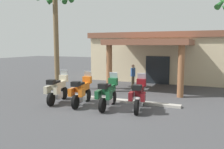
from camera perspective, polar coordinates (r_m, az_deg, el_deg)
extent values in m
plane|color=#424244|center=(11.63, 1.97, -7.65)|extent=(80.00, 80.00, 0.00)
cube|color=beige|center=(21.02, 12.30, 3.63)|extent=(11.53, 5.51, 3.50)
cube|color=#1E2328|center=(18.48, 10.77, 1.04)|extent=(1.80, 0.15, 2.10)
cube|color=brown|center=(16.17, 9.28, 7.55)|extent=(5.31, 4.80, 0.35)
cylinder|color=brown|center=(15.09, -0.67, 1.43)|extent=(0.36, 0.36, 2.94)
cylinder|color=brown|center=(13.97, 16.09, 0.69)|extent=(0.36, 0.36, 2.94)
cube|color=brown|center=(21.00, 12.44, 9.00)|extent=(11.94, 5.92, 0.44)
cylinder|color=black|center=(13.42, -11.33, -4.34)|extent=(0.27, 0.67, 0.66)
cylinder|color=black|center=(12.05, -14.32, -5.73)|extent=(0.27, 0.67, 0.66)
cube|color=silver|center=(12.70, -12.80, -4.85)|extent=(0.43, 0.61, 0.32)
cube|color=beige|center=(12.74, -12.57, -2.47)|extent=(0.53, 1.19, 0.34)
cube|color=black|center=(12.39, -13.28, -1.73)|extent=(0.40, 0.64, 0.10)
cube|color=beige|center=(13.27, -11.45, -0.89)|extent=(0.48, 0.32, 0.36)
cube|color=#B2BCC6|center=(13.30, -11.34, 0.35)|extent=(0.42, 0.20, 0.36)
cube|color=beige|center=(12.22, -15.16, -3.53)|extent=(0.26, 0.47, 0.36)
cube|color=beige|center=(11.98, -12.95, -3.66)|extent=(0.26, 0.47, 0.36)
cube|color=black|center=(11.94, -14.34, -1.75)|extent=(0.42, 0.39, 0.22)
cylinder|color=black|center=(12.66, -5.84, -4.93)|extent=(0.24, 0.67, 0.66)
cylinder|color=black|center=(11.26, -8.70, -6.49)|extent=(0.24, 0.67, 0.66)
cube|color=silver|center=(11.92, -7.23, -5.51)|extent=(0.40, 0.60, 0.32)
cube|color=orange|center=(11.96, -7.00, -2.97)|extent=(0.47, 1.18, 0.34)
cube|color=black|center=(11.61, -7.67, -2.19)|extent=(0.37, 0.64, 0.10)
cube|color=orange|center=(12.49, -5.92, -1.27)|extent=(0.47, 0.31, 0.36)
cube|color=#B2BCC6|center=(12.53, -5.81, 0.05)|extent=(0.41, 0.18, 0.36)
cube|color=orange|center=(11.41, -9.63, -4.12)|extent=(0.25, 0.46, 0.36)
cube|color=orange|center=(11.20, -7.21, -4.29)|extent=(0.25, 0.46, 0.36)
cube|color=black|center=(11.14, -8.67, -2.23)|extent=(0.41, 0.37, 0.22)
cylinder|color=black|center=(12.02, 0.29, -5.54)|extent=(0.21, 0.67, 0.66)
cylinder|color=black|center=(10.59, -2.29, -7.29)|extent=(0.21, 0.67, 0.66)
cube|color=silver|center=(11.27, -0.96, -6.19)|extent=(0.38, 0.59, 0.32)
cube|color=#19512D|center=(11.30, -0.72, -3.51)|extent=(0.42, 1.18, 0.34)
cube|color=black|center=(10.94, -1.31, -2.70)|extent=(0.34, 0.63, 0.10)
cube|color=#19512D|center=(11.85, 0.26, -1.69)|extent=(0.46, 0.29, 0.36)
cube|color=#B2BCC6|center=(11.88, 0.38, -0.30)|extent=(0.41, 0.16, 0.36)
cube|color=#19512D|center=(10.72, -3.33, -4.76)|extent=(0.23, 0.46, 0.36)
cube|color=#19512D|center=(10.55, -0.69, -4.94)|extent=(0.23, 0.46, 0.36)
cube|color=black|center=(10.46, -2.22, -2.76)|extent=(0.39, 0.36, 0.22)
cylinder|color=black|center=(11.79, 6.96, -5.85)|extent=(0.25, 0.67, 0.66)
cylinder|color=black|center=(10.29, 5.85, -7.75)|extent=(0.25, 0.67, 0.66)
cube|color=silver|center=(11.00, 6.43, -6.56)|extent=(0.41, 0.61, 0.32)
cube|color=maroon|center=(11.04, 6.57, -3.81)|extent=(0.49, 1.18, 0.34)
cube|color=black|center=(10.66, 6.33, -3.00)|extent=(0.38, 0.64, 0.10)
cube|color=maroon|center=(11.61, 7.01, -1.93)|extent=(0.47, 0.31, 0.36)
cube|color=#B2BCC6|center=(11.65, 7.08, -0.51)|extent=(0.41, 0.19, 0.36)
cube|color=maroon|center=(10.38, 4.57, -5.17)|extent=(0.25, 0.46, 0.36)
cube|color=maroon|center=(10.30, 7.44, -5.29)|extent=(0.25, 0.46, 0.36)
cube|color=black|center=(10.16, 5.95, -3.09)|extent=(0.41, 0.38, 0.22)
cylinder|color=brown|center=(16.57, 4.89, -1.82)|extent=(0.14, 0.14, 0.80)
cylinder|color=brown|center=(16.74, 5.11, -1.73)|extent=(0.14, 0.14, 0.80)
cylinder|color=#335999|center=(16.56, 5.03, 0.56)|extent=(0.32, 0.32, 0.57)
cylinder|color=#335999|center=(16.35, 4.76, 0.58)|extent=(0.09, 0.09, 0.54)
cylinder|color=#335999|center=(16.76, 5.30, 0.73)|extent=(0.09, 0.09, 0.54)
sphere|color=tan|center=(16.52, 5.04, 2.01)|extent=(0.22, 0.22, 0.22)
cone|color=#236028|center=(16.35, 24.71, 15.38)|extent=(0.90, 1.27, 0.99)
cone|color=#236028|center=(15.61, 25.12, 15.58)|extent=(1.16, 1.18, 0.84)
cylinder|color=brown|center=(16.18, -13.11, 6.98)|extent=(0.32, 0.32, 5.96)
cube|color=#ADA89E|center=(12.91, -1.10, -5.89)|extent=(7.71, 0.36, 0.12)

